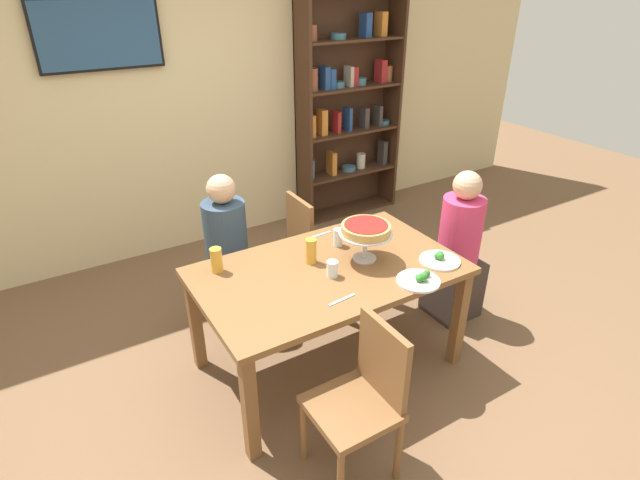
{
  "coord_description": "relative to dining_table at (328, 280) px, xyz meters",
  "views": [
    {
      "loc": [
        -1.4,
        -2.21,
        2.33
      ],
      "look_at": [
        0.0,
        0.1,
        0.89
      ],
      "focal_mm": 28.23,
      "sensor_mm": 36.0,
      "label": 1
    }
  ],
  "objects": [
    {
      "name": "ground_plane",
      "position": [
        0.0,
        0.0,
        -0.65
      ],
      "size": [
        12.0,
        12.0,
        0.0
      ],
      "primitive_type": "plane",
      "color": "brown"
    },
    {
      "name": "rear_partition",
      "position": [
        0.0,
        2.2,
        0.75
      ],
      "size": [
        8.0,
        0.12,
        2.8
      ],
      "primitive_type": "cube",
      "color": "beige",
      "rests_on": "ground_plane"
    },
    {
      "name": "dining_table",
      "position": [
        0.0,
        0.0,
        0.0
      ],
      "size": [
        1.6,
        0.97,
        0.74
      ],
      "color": "brown",
      "rests_on": "ground_plane"
    },
    {
      "name": "bookshelf",
      "position": [
        1.48,
        2.02,
        0.48
      ],
      "size": [
        1.1,
        0.3,
        2.21
      ],
      "color": "#422819",
      "rests_on": "ground_plane"
    },
    {
      "name": "television",
      "position": [
        -0.72,
        2.11,
        1.27
      ],
      "size": [
        0.92,
        0.05,
        0.52
      ],
      "color": "black"
    },
    {
      "name": "diner_far_left",
      "position": [
        -0.35,
        0.81,
        -0.16
      ],
      "size": [
        0.34,
        0.34,
        1.15
      ],
      "rotation": [
        0.0,
        0.0,
        -1.57
      ],
      "color": "#382D28",
      "rests_on": "ground_plane"
    },
    {
      "name": "diner_head_east",
      "position": [
        1.12,
        -0.0,
        -0.16
      ],
      "size": [
        0.34,
        0.34,
        1.15
      ],
      "rotation": [
        0.0,
        0.0,
        3.14
      ],
      "color": "#382D28",
      "rests_on": "ground_plane"
    },
    {
      "name": "chair_far_right",
      "position": [
        0.33,
        0.75,
        -0.17
      ],
      "size": [
        0.4,
        0.4,
        0.87
      ],
      "rotation": [
        0.0,
        0.0,
        -1.57
      ],
      "color": "brown",
      "rests_on": "ground_plane"
    },
    {
      "name": "chair_near_left",
      "position": [
        -0.27,
        -0.76,
        -0.17
      ],
      "size": [
        0.4,
        0.4,
        0.87
      ],
      "rotation": [
        0.0,
        0.0,
        1.57
      ],
      "color": "brown",
      "rests_on": "ground_plane"
    },
    {
      "name": "deep_dish_pizza_stand",
      "position": [
        0.25,
        -0.02,
        0.29
      ],
      "size": [
        0.33,
        0.33,
        0.24
      ],
      "color": "silver",
      "rests_on": "dining_table"
    },
    {
      "name": "salad_plate_near_diner",
      "position": [
        0.64,
        -0.29,
        0.1
      ],
      "size": [
        0.25,
        0.25,
        0.06
      ],
      "color": "white",
      "rests_on": "dining_table"
    },
    {
      "name": "salad_plate_far_diner",
      "position": [
        0.37,
        -0.4,
        0.1
      ],
      "size": [
        0.25,
        0.25,
        0.07
      ],
      "color": "white",
      "rests_on": "dining_table"
    },
    {
      "name": "beer_glass_amber_tall",
      "position": [
        -0.59,
        0.32,
        0.16
      ],
      "size": [
        0.07,
        0.07,
        0.15
      ],
      "primitive_type": "cylinder",
      "color": "gold",
      "rests_on": "dining_table"
    },
    {
      "name": "beer_glass_amber_short",
      "position": [
        -0.05,
        0.12,
        0.17
      ],
      "size": [
        0.07,
        0.07,
        0.16
      ],
      "primitive_type": "cylinder",
      "color": "gold",
      "rests_on": "dining_table"
    },
    {
      "name": "water_glass_clear_near",
      "position": [
        -0.03,
        -0.08,
        0.14
      ],
      "size": [
        0.07,
        0.07,
        0.1
      ],
      "primitive_type": "cylinder",
      "color": "white",
      "rests_on": "dining_table"
    },
    {
      "name": "water_glass_clear_far",
      "position": [
        0.21,
        0.22,
        0.15
      ],
      "size": [
        0.06,
        0.06,
        0.12
      ],
      "primitive_type": "cylinder",
      "color": "white",
      "rests_on": "dining_table"
    },
    {
      "name": "cutlery_fork_near",
      "position": [
        0.37,
        0.35,
        0.09
      ],
      "size": [
        0.18,
        0.03,
        0.0
      ],
      "primitive_type": "cube",
      "rotation": [
        0.0,
        0.0,
        3.21
      ],
      "color": "silver",
      "rests_on": "dining_table"
    },
    {
      "name": "cutlery_knife_near",
      "position": [
        -0.12,
        -0.32,
        0.09
      ],
      "size": [
        0.18,
        0.03,
        0.0
      ],
      "primitive_type": "cube",
      "rotation": [
        0.0,
        0.0,
        0.1
      ],
      "color": "silver",
      "rests_on": "dining_table"
    },
    {
      "name": "cutlery_fork_far",
      "position": [
        0.18,
        0.4,
        0.09
      ],
      "size": [
        0.18,
        0.03,
        0.0
      ],
      "primitive_type": "cube",
      "rotation": [
        0.0,
        0.0,
        3.22
      ],
      "color": "silver",
      "rests_on": "dining_table"
    }
  ]
}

